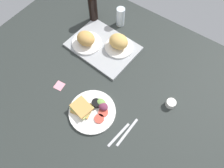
% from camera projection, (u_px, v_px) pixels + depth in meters
% --- Properties ---
extents(ground_plane, '(1.90, 1.50, 0.03)m').
position_uv_depth(ground_plane, '(107.00, 90.00, 1.26)').
color(ground_plane, '#282D2B').
extents(serving_tray, '(0.47, 0.36, 0.02)m').
position_uv_depth(serving_tray, '(103.00, 46.00, 1.40)').
color(serving_tray, '#9EA0A3').
rests_on(serving_tray, ground_plane).
extents(bread_plate_near, '(0.20, 0.20, 0.10)m').
position_uv_depth(bread_plate_near, '(86.00, 40.00, 1.36)').
color(bread_plate_near, white).
rests_on(bread_plate_near, serving_tray).
extents(bread_plate_far, '(0.19, 0.19, 0.10)m').
position_uv_depth(bread_plate_far, '(119.00, 43.00, 1.35)').
color(bread_plate_far, white).
rests_on(bread_plate_far, serving_tray).
extents(plate_with_salad, '(0.27, 0.27, 0.05)m').
position_uv_depth(plate_with_salad, '(92.00, 110.00, 1.16)').
color(plate_with_salad, white).
rests_on(plate_with_salad, ground_plane).
extents(drinking_glass, '(0.06, 0.06, 0.14)m').
position_uv_depth(drinking_glass, '(120.00, 17.00, 1.45)').
color(drinking_glass, silver).
rests_on(drinking_glass, ground_plane).
extents(soda_bottle, '(0.06, 0.06, 0.21)m').
position_uv_depth(soda_bottle, '(93.00, 9.00, 1.44)').
color(soda_bottle, black).
rests_on(soda_bottle, ground_plane).
extents(espresso_cup, '(0.06, 0.06, 0.04)m').
position_uv_depth(espresso_cup, '(171.00, 103.00, 1.18)').
color(espresso_cup, silver).
rests_on(espresso_cup, ground_plane).
extents(fork, '(0.04, 0.17, 0.01)m').
position_uv_depth(fork, '(119.00, 135.00, 1.11)').
color(fork, '#B7B7BC').
rests_on(fork, ground_plane).
extents(knife, '(0.02, 0.19, 0.01)m').
position_uv_depth(knife, '(127.00, 132.00, 1.12)').
color(knife, '#B7B7BC').
rests_on(knife, ground_plane).
extents(sticky_note, '(0.06, 0.06, 0.00)m').
position_uv_depth(sticky_note, '(59.00, 86.00, 1.26)').
color(sticky_note, pink).
rests_on(sticky_note, ground_plane).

